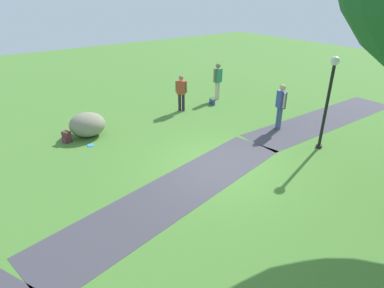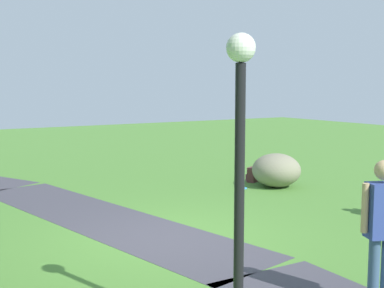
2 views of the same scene
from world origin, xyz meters
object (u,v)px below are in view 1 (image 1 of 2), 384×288
object	(u,v)px
lawn_boulder	(87,124)
handbag_on_grass	(212,102)
passerby_on_path	(181,91)
lamp_post	(329,93)
frisbee_on_grass	(91,145)
woman_with_handbag	(218,79)
backpack_by_boulder	(67,137)
man_near_boulder	(281,103)

from	to	relation	value
lawn_boulder	handbag_on_grass	bearing A→B (deg)	179.62
passerby_on_path	lamp_post	bearing A→B (deg)	106.26
lamp_post	frisbee_on_grass	bearing A→B (deg)	-37.58
woman_with_handbag	passerby_on_path	distance (m)	2.36
woman_with_handbag	frisbee_on_grass	world-z (taller)	woman_with_handbag
lamp_post	frisbee_on_grass	world-z (taller)	lamp_post
backpack_by_boulder	frisbee_on_grass	xyz separation A→B (m)	(-0.56, 0.76, -0.18)
lawn_boulder	passerby_on_path	xyz separation A→B (m)	(-4.28, -0.12, 0.49)
lamp_post	passerby_on_path	bearing A→B (deg)	-73.74
handbag_on_grass	frisbee_on_grass	world-z (taller)	handbag_on_grass
lamp_post	lawn_boulder	distance (m)	8.38
man_near_boulder	lawn_boulder	bearing A→B (deg)	-31.50
lawn_boulder	passerby_on_path	bearing A→B (deg)	-178.37
backpack_by_boulder	woman_with_handbag	bearing A→B (deg)	-175.69
handbag_on_grass	frisbee_on_grass	size ratio (longest dim) A/B	1.37
woman_with_handbag	backpack_by_boulder	size ratio (longest dim) A/B	4.38
lamp_post	backpack_by_boulder	bearing A→B (deg)	-39.27
frisbee_on_grass	handbag_on_grass	bearing A→B (deg)	-172.19
handbag_on_grass	backpack_by_boulder	size ratio (longest dim) A/B	0.84
lamp_post	woman_with_handbag	xyz separation A→B (m)	(-0.65, -6.12, -0.91)
passerby_on_path	handbag_on_grass	distance (m)	1.81
handbag_on_grass	man_near_boulder	bearing A→B (deg)	93.49
lawn_boulder	woman_with_handbag	distance (m)	6.66
lamp_post	woman_with_handbag	bearing A→B (deg)	-96.03
woman_with_handbag	lawn_boulder	bearing A→B (deg)	3.77
man_near_boulder	frisbee_on_grass	xyz separation A→B (m)	(6.40, -2.87, -1.01)
lawn_boulder	frisbee_on_grass	bearing A→B (deg)	73.36
lamp_post	handbag_on_grass	size ratio (longest dim) A/B	9.20
backpack_by_boulder	frisbee_on_grass	bearing A→B (deg)	126.52
lawn_boulder	frisbee_on_grass	size ratio (longest dim) A/B	7.00
woman_with_handbag	lamp_post	bearing A→B (deg)	83.97
frisbee_on_grass	lamp_post	bearing A→B (deg)	142.42
frisbee_on_grass	backpack_by_boulder	bearing A→B (deg)	-53.48
frisbee_on_grass	passerby_on_path	bearing A→B (deg)	-167.50
lawn_boulder	backpack_by_boulder	world-z (taller)	lawn_boulder
handbag_on_grass	backpack_by_boulder	xyz separation A→B (m)	(6.74, 0.09, 0.05)
passerby_on_path	lawn_boulder	bearing A→B (deg)	1.63
handbag_on_grass	frisbee_on_grass	bearing A→B (deg)	7.81
passerby_on_path	frisbee_on_grass	distance (m)	4.74
lawn_boulder	backpack_by_boulder	bearing A→B (deg)	8.60
lamp_post	backpack_by_boulder	distance (m)	8.95
lamp_post	man_near_boulder	distance (m)	2.13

